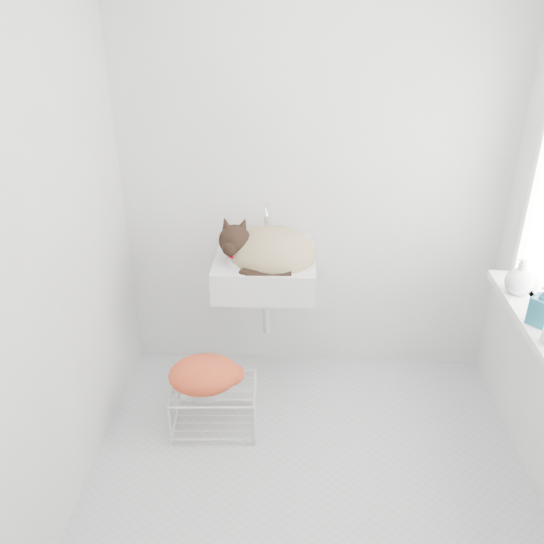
{
  "coord_description": "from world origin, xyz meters",
  "views": [
    {
      "loc": [
        -0.08,
        -2.1,
        2.22
      ],
      "look_at": [
        -0.21,
        0.5,
        0.88
      ],
      "focal_mm": 37.74,
      "sensor_mm": 36.0,
      "label": 1
    }
  ],
  "objects_px": {
    "wire_rack": "(214,404)",
    "bottle_c": "(517,293)",
    "cat": "(267,251)",
    "bottle_b": "(538,323)",
    "sink": "(265,257)"
  },
  "relations": [
    {
      "from": "bottle_b",
      "to": "bottle_c",
      "type": "bearing_deg",
      "value": 90.0
    },
    {
      "from": "cat",
      "to": "sink",
      "type": "bearing_deg",
      "value": 132.53
    },
    {
      "from": "wire_rack",
      "to": "bottle_c",
      "type": "xyz_separation_m",
      "value": [
        1.51,
        0.07,
        0.7
      ]
    },
    {
      "from": "cat",
      "to": "bottle_b",
      "type": "xyz_separation_m",
      "value": [
        1.25,
        -0.61,
        -0.04
      ]
    },
    {
      "from": "bottle_b",
      "to": "bottle_c",
      "type": "xyz_separation_m",
      "value": [
        0.0,
        0.28,
        0.0
      ]
    },
    {
      "from": "bottle_b",
      "to": "bottle_c",
      "type": "relative_size",
      "value": 1.09
    },
    {
      "from": "sink",
      "to": "bottle_c",
      "type": "distance_m",
      "value": 1.3
    },
    {
      "from": "bottle_c",
      "to": "cat",
      "type": "bearing_deg",
      "value": 165.44
    },
    {
      "from": "bottle_b",
      "to": "bottle_c",
      "type": "distance_m",
      "value": 0.28
    },
    {
      "from": "sink",
      "to": "bottle_c",
      "type": "xyz_separation_m",
      "value": [
        1.26,
        -0.34,
        0.0
      ]
    },
    {
      "from": "sink",
      "to": "cat",
      "type": "height_order",
      "value": "cat"
    },
    {
      "from": "cat",
      "to": "bottle_c",
      "type": "height_order",
      "value": "cat"
    },
    {
      "from": "wire_rack",
      "to": "bottle_c",
      "type": "distance_m",
      "value": 1.67
    },
    {
      "from": "sink",
      "to": "bottle_c",
      "type": "relative_size",
      "value": 3.13
    },
    {
      "from": "cat",
      "to": "bottle_b",
      "type": "bearing_deg",
      "value": -13.14
    }
  ]
}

